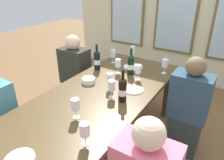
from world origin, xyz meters
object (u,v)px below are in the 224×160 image
object	(u,v)px
white_plate_1	(133,67)
wine_glass_2	(75,105)
wine_glass_5	(138,70)
wine_glass_1	(85,130)
wine_bottle_0	(131,65)
wine_glass_6	(133,50)
wine_glass_8	(112,86)
seated_person_1	(188,110)
wine_glass_3	(113,54)
white_plate_0	(133,90)
tasting_bowl_1	(89,80)
wine_glass_7	(165,64)
wine_glass_4	(110,78)
seated_person_0	(76,77)
dining_table	(96,102)
wine_glass_0	(118,63)
wine_bottle_1	(123,90)
wine_bottle_2	(97,60)

from	to	relation	value
white_plate_1	wine_glass_2	xyz separation A→B (m)	(0.09, -1.18, 0.11)
wine_glass_5	wine_glass_1	bearing A→B (deg)	-82.86
wine_bottle_0	wine_glass_6	size ratio (longest dim) A/B	1.80
wine_glass_5	wine_glass_8	bearing A→B (deg)	-95.07
white_plate_1	seated_person_1	world-z (taller)	seated_person_1
wine_glass_3	wine_glass_5	world-z (taller)	same
white_plate_0	white_plate_1	distance (m)	0.59
tasting_bowl_1	wine_glass_7	world-z (taller)	wine_glass_7
wine_glass_2	wine_glass_4	world-z (taller)	same
wine_glass_7	wine_glass_8	world-z (taller)	same
wine_glass_7	seated_person_1	bearing A→B (deg)	-37.59
white_plate_0	wine_glass_7	world-z (taller)	wine_glass_7
tasting_bowl_1	wine_glass_8	distance (m)	0.40
white_plate_0	wine_glass_2	size ratio (longest dim) A/B	1.18
wine_glass_8	seated_person_0	world-z (taller)	seated_person_0
dining_table	wine_glass_5	distance (m)	0.59
wine_glass_7	wine_glass_0	bearing A→B (deg)	-148.48
wine_bottle_1	wine_glass_0	distance (m)	0.62
white_plate_1	wine_glass_0	world-z (taller)	wine_glass_0
wine_glass_2	wine_glass_6	xyz separation A→B (m)	(-0.24, 1.47, 0.00)
white_plate_0	wine_glass_1	size ratio (longest dim) A/B	1.18
wine_glass_1	white_plate_0	bearing A→B (deg)	94.71
wine_glass_3	wine_glass_7	xyz separation A→B (m)	(0.69, 0.03, 0.00)
dining_table	wine_glass_8	world-z (taller)	wine_glass_8
wine_glass_7	wine_glass_8	distance (m)	0.83
wine_glass_3	wine_glass_5	bearing A→B (deg)	-29.82
wine_bottle_0	wine_glass_0	distance (m)	0.15
wine_glass_5	seated_person_0	xyz separation A→B (m)	(-0.93, 0.01, -0.33)
wine_bottle_0	wine_glass_1	xyz separation A→B (m)	(0.27, -1.18, -0.00)
wine_bottle_0	seated_person_0	size ratio (longest dim) A/B	0.28
wine_glass_6	wine_bottle_2	bearing A→B (deg)	-108.53
white_plate_1	wine_glass_0	size ratio (longest dim) A/B	1.36
wine_bottle_2	wine_glass_7	xyz separation A→B (m)	(0.74, 0.32, 0.00)
wine_glass_2	wine_glass_7	bearing A→B (deg)	75.97
wine_glass_3	wine_glass_5	xyz separation A→B (m)	(0.50, -0.29, -0.00)
dining_table	wine_bottle_1	bearing A→B (deg)	12.79
wine_bottle_2	wine_glass_2	world-z (taller)	wine_bottle_2
wine_bottle_2	wine_glass_1	bearing A→B (deg)	-57.94
wine_bottle_2	wine_glass_8	world-z (taller)	wine_bottle_2
tasting_bowl_1	wine_bottle_1	bearing A→B (deg)	-14.62
wine_glass_4	wine_glass_6	xyz separation A→B (m)	(-0.21, 0.92, 0.00)
wine_glass_5	white_plate_0	bearing A→B (deg)	-74.55
wine_glass_0	wine_glass_8	xyz separation A→B (m)	(0.23, -0.51, -0.00)
white_plate_0	tasting_bowl_1	world-z (taller)	tasting_bowl_1
wine_glass_0	wine_glass_2	size ratio (longest dim) A/B	1.00
white_plate_0	wine_glass_0	bearing A→B (deg)	141.07
wine_bottle_1	wine_glass_2	xyz separation A→B (m)	(-0.19, -0.42, 0.00)
wine_bottle_2	seated_person_0	world-z (taller)	seated_person_0
wine_glass_3	wine_glass_6	world-z (taller)	same
wine_bottle_0	wine_glass_6	xyz separation A→B (m)	(-0.22, 0.49, 0.00)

